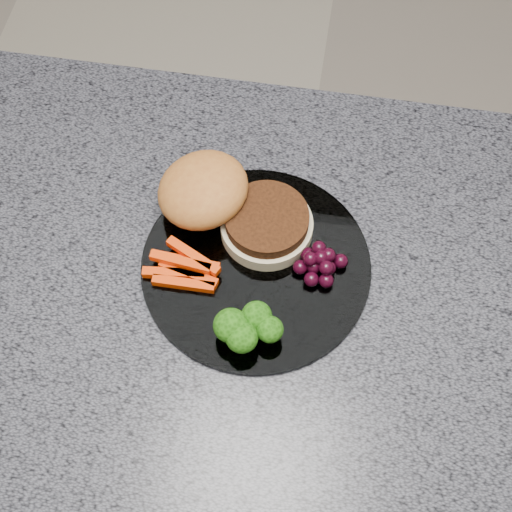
{
  "coord_description": "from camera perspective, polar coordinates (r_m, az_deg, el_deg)",
  "views": [
    {
      "loc": [
        0.04,
        -0.34,
        1.62
      ],
      "look_at": [
        -0.01,
        0.03,
        0.93
      ],
      "focal_mm": 50.0,
      "sensor_mm": 36.0,
      "label": 1
    }
  ],
  "objects": [
    {
      "name": "carrot_sticks",
      "position": [
        0.8,
        -5.71,
        -1.0
      ],
      "size": [
        0.09,
        0.06,
        0.02
      ],
      "rotation": [
        0.0,
        0.0,
        -0.37
      ],
      "color": "#E03603",
      "rests_on": "plate"
    },
    {
      "name": "burger",
      "position": [
        0.81,
        -2.45,
        4.18
      ],
      "size": [
        0.19,
        0.14,
        0.06
      ],
      "rotation": [
        0.0,
        0.0,
        -0.1
      ],
      "color": "#C6B68C",
      "rests_on": "plate"
    },
    {
      "name": "plate",
      "position": [
        0.81,
        0.0,
        -0.78
      ],
      "size": [
        0.26,
        0.26,
        0.01
      ],
      "primitive_type": "cylinder",
      "color": "white",
      "rests_on": "countertop"
    },
    {
      "name": "countertop",
      "position": [
        0.81,
        0.72,
        -3.47
      ],
      "size": [
        1.2,
        0.6,
        0.04
      ],
      "primitive_type": "cube",
      "color": "#4D4E57",
      "rests_on": "island_cabinet"
    },
    {
      "name": "grape_bunch",
      "position": [
        0.79,
        5.13,
        -0.57
      ],
      "size": [
        0.06,
        0.05,
        0.03
      ],
      "rotation": [
        0.0,
        0.0,
        -0.15
      ],
      "color": "black",
      "rests_on": "plate"
    },
    {
      "name": "island_cabinet",
      "position": [
        1.24,
        0.48,
        -12.27
      ],
      "size": [
        1.2,
        0.6,
        0.86
      ],
      "primitive_type": "cube",
      "color": "#4F301B",
      "rests_on": "ground"
    },
    {
      "name": "broccoli",
      "position": [
        0.74,
        -0.8,
        -5.73
      ],
      "size": [
        0.07,
        0.06,
        0.04
      ],
      "rotation": [
        0.0,
        0.0,
        0.36
      ],
      "color": "#639C38",
      "rests_on": "plate"
    }
  ]
}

